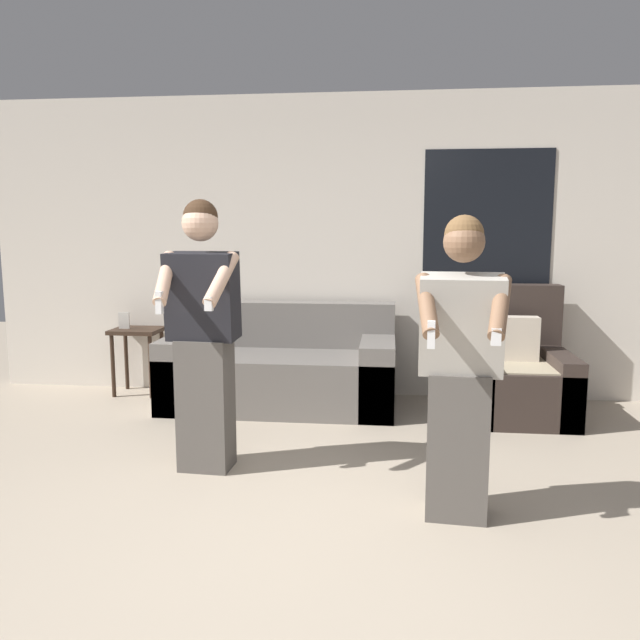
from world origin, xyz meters
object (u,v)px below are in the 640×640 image
object	(u,v)px
couch	(281,370)
side_table	(137,341)
person_right	(460,370)
armchair	(514,375)
person_left	(203,335)

from	to	relation	value
couch	side_table	distance (m)	1.41
side_table	person_right	size ratio (longest dim) A/B	0.48
armchair	side_table	size ratio (longest dim) A/B	1.37
armchair	side_table	world-z (taller)	armchair
armchair	couch	bearing A→B (deg)	179.16
couch	person_left	size ratio (longest dim) A/B	1.15
side_table	person_left	size ratio (longest dim) A/B	0.45
side_table	person_right	distance (m)	3.49
person_right	couch	bearing A→B (deg)	122.78
couch	person_left	bearing A→B (deg)	-98.55
armchair	person_left	bearing A→B (deg)	-146.31
armchair	person_right	distance (m)	2.13
person_left	person_right	xyz separation A→B (m)	(1.51, -0.52, -0.07)
couch	person_right	size ratio (longest dim) A/B	1.23
side_table	person_right	world-z (taller)	person_right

